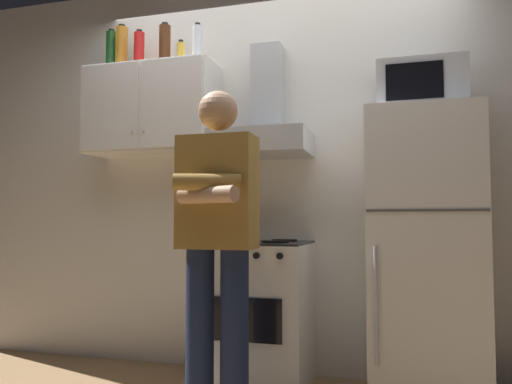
{
  "coord_description": "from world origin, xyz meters",
  "views": [
    {
      "loc": [
        0.76,
        -2.69,
        0.98
      ],
      "look_at": [
        0.0,
        0.0,
        1.15
      ],
      "focal_mm": 35.07,
      "sensor_mm": 36.0,
      "label": 1
    }
  ],
  "objects_px": {
    "bottle_vodka_clear": "(197,44)",
    "stove_oven": "(259,313)",
    "bottle_spice_jar": "(181,53)",
    "bottle_liquor_amber": "(122,48)",
    "bottle_wine_green": "(111,52)",
    "person_standing": "(217,238)",
    "refrigerator": "(424,255)",
    "upper_cabinet": "(152,110)",
    "microwave": "(420,89)",
    "range_hood": "(264,126)",
    "bottle_soda_red": "(139,49)",
    "bottle_rum_dark": "(165,45)"
  },
  "relations": [
    {
      "from": "upper_cabinet",
      "to": "microwave",
      "type": "bearing_deg",
      "value": -3.48
    },
    {
      "from": "bottle_rum_dark",
      "to": "microwave",
      "type": "bearing_deg",
      "value": -3.72
    },
    {
      "from": "stove_oven",
      "to": "bottle_wine_green",
      "type": "distance_m",
      "value": 2.11
    },
    {
      "from": "microwave",
      "to": "bottle_vodka_clear",
      "type": "bearing_deg",
      "value": 174.93
    },
    {
      "from": "bottle_soda_red",
      "to": "bottle_wine_green",
      "type": "bearing_deg",
      "value": 165.43
    },
    {
      "from": "bottle_liquor_amber",
      "to": "bottle_vodka_clear",
      "type": "xyz_separation_m",
      "value": [
        0.57,
        0.01,
        -0.02
      ]
    },
    {
      "from": "microwave",
      "to": "refrigerator",
      "type": "bearing_deg",
      "value": -89.1
    },
    {
      "from": "bottle_vodka_clear",
      "to": "person_standing",
      "type": "bearing_deg",
      "value": -60.56
    },
    {
      "from": "bottle_vodka_clear",
      "to": "bottle_rum_dark",
      "type": "bearing_deg",
      "value": -175.48
    },
    {
      "from": "stove_oven",
      "to": "bottle_vodka_clear",
      "type": "bearing_deg",
      "value": 162.95
    },
    {
      "from": "microwave",
      "to": "bottle_wine_green",
      "type": "distance_m",
      "value": 2.15
    },
    {
      "from": "stove_oven",
      "to": "refrigerator",
      "type": "xyz_separation_m",
      "value": [
        0.95,
        0.0,
        0.37
      ]
    },
    {
      "from": "range_hood",
      "to": "bottle_wine_green",
      "type": "xyz_separation_m",
      "value": [
        -1.15,
        0.04,
        0.6
      ]
    },
    {
      "from": "upper_cabinet",
      "to": "bottle_rum_dark",
      "type": "xyz_separation_m",
      "value": [
        0.09,
        0.0,
        0.44
      ]
    },
    {
      "from": "bottle_liquor_amber",
      "to": "bottle_rum_dark",
      "type": "bearing_deg",
      "value": -0.93
    },
    {
      "from": "bottle_rum_dark",
      "to": "bottle_liquor_amber",
      "type": "relative_size",
      "value": 0.92
    },
    {
      "from": "refrigerator",
      "to": "microwave",
      "type": "distance_m",
      "value": 0.94
    },
    {
      "from": "refrigerator",
      "to": "bottle_rum_dark",
      "type": "distance_m",
      "value": 2.17
    },
    {
      "from": "stove_oven",
      "to": "bottle_vodka_clear",
      "type": "height_order",
      "value": "bottle_vodka_clear"
    },
    {
      "from": "bottle_soda_red",
      "to": "bottle_vodka_clear",
      "type": "distance_m",
      "value": 0.42
    },
    {
      "from": "refrigerator",
      "to": "bottle_rum_dark",
      "type": "bearing_deg",
      "value": 175.65
    },
    {
      "from": "bottle_soda_red",
      "to": "bottle_vodka_clear",
      "type": "height_order",
      "value": "bottle_vodka_clear"
    },
    {
      "from": "upper_cabinet",
      "to": "range_hood",
      "type": "xyz_separation_m",
      "value": [
        0.8,
        0.0,
        -0.15
      ]
    },
    {
      "from": "bottle_rum_dark",
      "to": "bottle_vodka_clear",
      "type": "xyz_separation_m",
      "value": [
        0.23,
        0.02,
        -0.01
      ]
    },
    {
      "from": "upper_cabinet",
      "to": "stove_oven",
      "type": "relative_size",
      "value": 1.03
    },
    {
      "from": "upper_cabinet",
      "to": "stove_oven",
      "type": "xyz_separation_m",
      "value": [
        0.8,
        -0.13,
        -1.32
      ]
    },
    {
      "from": "range_hood",
      "to": "bottle_rum_dark",
      "type": "distance_m",
      "value": 0.93
    },
    {
      "from": "bottle_liquor_amber",
      "to": "bottle_spice_jar",
      "type": "bearing_deg",
      "value": -4.2
    },
    {
      "from": "person_standing",
      "to": "bottle_liquor_amber",
      "type": "xyz_separation_m",
      "value": [
        -1.0,
        0.74,
        1.31
      ]
    },
    {
      "from": "stove_oven",
      "to": "bottle_spice_jar",
      "type": "bearing_deg",
      "value": 170.34
    },
    {
      "from": "bottle_liquor_amber",
      "to": "bottle_vodka_clear",
      "type": "distance_m",
      "value": 0.57
    },
    {
      "from": "range_hood",
      "to": "bottle_liquor_amber",
      "type": "bearing_deg",
      "value": 179.69
    },
    {
      "from": "stove_oven",
      "to": "range_hood",
      "type": "distance_m",
      "value": 1.17
    },
    {
      "from": "stove_oven",
      "to": "bottle_rum_dark",
      "type": "xyz_separation_m",
      "value": [
        -0.71,
        0.13,
        1.76
      ]
    },
    {
      "from": "stove_oven",
      "to": "bottle_rum_dark",
      "type": "distance_m",
      "value": 1.9
    },
    {
      "from": "bottle_vodka_clear",
      "to": "bottle_wine_green",
      "type": "bearing_deg",
      "value": 178.39
    },
    {
      "from": "upper_cabinet",
      "to": "range_hood",
      "type": "bearing_deg",
      "value": 0.09
    },
    {
      "from": "bottle_spice_jar",
      "to": "stove_oven",
      "type": "bearing_deg",
      "value": -9.66
    },
    {
      "from": "stove_oven",
      "to": "refrigerator",
      "type": "bearing_deg",
      "value": 0.04
    },
    {
      "from": "bottle_vodka_clear",
      "to": "bottle_soda_red",
      "type": "bearing_deg",
      "value": -173.31
    },
    {
      "from": "person_standing",
      "to": "bottle_wine_green",
      "type": "bearing_deg",
      "value": 144.94
    },
    {
      "from": "stove_oven",
      "to": "bottle_spice_jar",
      "type": "height_order",
      "value": "bottle_spice_jar"
    },
    {
      "from": "range_hood",
      "to": "bottle_soda_red",
      "type": "relative_size",
      "value": 2.89
    },
    {
      "from": "bottle_vodka_clear",
      "to": "stove_oven",
      "type": "bearing_deg",
      "value": -17.05
    },
    {
      "from": "upper_cabinet",
      "to": "range_hood",
      "type": "relative_size",
      "value": 1.2
    },
    {
      "from": "stove_oven",
      "to": "bottle_spice_jar",
      "type": "distance_m",
      "value": 1.79
    },
    {
      "from": "microwave",
      "to": "bottle_liquor_amber",
      "type": "relative_size",
      "value": 1.47
    },
    {
      "from": "refrigerator",
      "to": "bottle_vodka_clear",
      "type": "bearing_deg",
      "value": 174.2
    },
    {
      "from": "stove_oven",
      "to": "bottle_spice_jar",
      "type": "relative_size",
      "value": 5.57
    },
    {
      "from": "upper_cabinet",
      "to": "refrigerator",
      "type": "xyz_separation_m",
      "value": [
        1.75,
        -0.12,
        -0.95
      ]
    }
  ]
}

